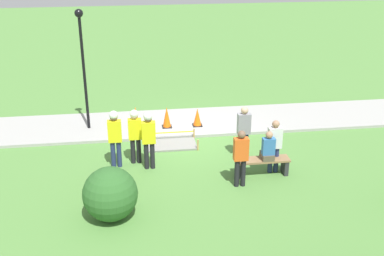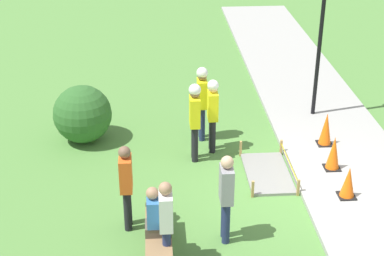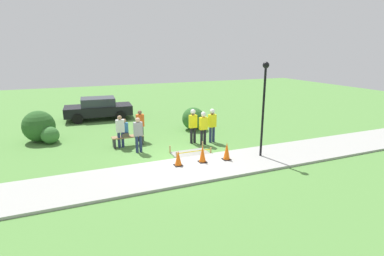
# 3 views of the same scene
# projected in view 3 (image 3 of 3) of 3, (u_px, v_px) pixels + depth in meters

# --- Properties ---
(ground_plane) EXTENTS (60.00, 60.00, 0.00)m
(ground_plane) POSITION_uv_depth(u_px,v_px,m) (181.00, 160.00, 13.39)
(ground_plane) COLOR #51843D
(sidewalk) EXTENTS (28.00, 2.64, 0.10)m
(sidewalk) POSITION_uv_depth(u_px,v_px,m) (192.00, 169.00, 12.20)
(sidewalk) COLOR #9E9E99
(sidewalk) RESTS_ON ground_plane
(wet_concrete_patch) EXTENTS (1.74, 0.97, 0.37)m
(wet_concrete_patch) POSITION_uv_depth(u_px,v_px,m) (190.00, 153.00, 14.09)
(wet_concrete_patch) COLOR gray
(wet_concrete_patch) RESTS_ON ground_plane
(traffic_cone_near_patch) EXTENTS (0.34, 0.34, 0.66)m
(traffic_cone_near_patch) POSITION_uv_depth(u_px,v_px,m) (178.00, 158.00, 12.36)
(traffic_cone_near_patch) COLOR black
(traffic_cone_near_patch) RESTS_ON sidewalk
(traffic_cone_far_patch) EXTENTS (0.34, 0.34, 0.75)m
(traffic_cone_far_patch) POSITION_uv_depth(u_px,v_px,m) (203.00, 154.00, 12.74)
(traffic_cone_far_patch) COLOR black
(traffic_cone_far_patch) RESTS_ON sidewalk
(traffic_cone_sidewalk_edge) EXTENTS (0.34, 0.34, 0.78)m
(traffic_cone_sidewalk_edge) POSITION_uv_depth(u_px,v_px,m) (227.00, 151.00, 13.02)
(traffic_cone_sidewalk_edge) COLOR black
(traffic_cone_sidewalk_edge) RESTS_ON sidewalk
(park_bench) EXTENTS (1.58, 0.44, 0.52)m
(park_bench) POSITION_uv_depth(u_px,v_px,m) (128.00, 139.00, 15.20)
(park_bench) COLOR #2D2D33
(park_bench) RESTS_ON ground_plane
(person_seated_on_bench) EXTENTS (0.36, 0.44, 0.89)m
(person_seated_on_bench) POSITION_uv_depth(u_px,v_px,m) (125.00, 129.00, 15.07)
(person_seated_on_bench) COLOR brown
(person_seated_on_bench) RESTS_ON park_bench
(worker_supervisor) EXTENTS (0.40, 0.26, 1.81)m
(worker_supervisor) POSITION_uv_depth(u_px,v_px,m) (193.00, 123.00, 15.45)
(worker_supervisor) COLOR black
(worker_supervisor) RESTS_ON ground_plane
(worker_assistant) EXTENTS (0.40, 0.25, 1.74)m
(worker_assistant) POSITION_uv_depth(u_px,v_px,m) (203.00, 125.00, 15.23)
(worker_assistant) COLOR black
(worker_assistant) RESTS_ON ground_plane
(worker_trainee) EXTENTS (0.40, 0.26, 1.81)m
(worker_trainee) POSITION_uv_depth(u_px,v_px,m) (212.00, 122.00, 15.61)
(worker_trainee) COLOR navy
(worker_trainee) RESTS_ON ground_plane
(bystander_in_orange_shirt) EXTENTS (0.40, 0.22, 1.68)m
(bystander_in_orange_shirt) POSITION_uv_depth(u_px,v_px,m) (140.00, 124.00, 15.83)
(bystander_in_orange_shirt) COLOR black
(bystander_in_orange_shirt) RESTS_ON ground_plane
(bystander_in_gray_shirt) EXTENTS (0.40, 0.22, 1.64)m
(bystander_in_gray_shirt) POSITION_uv_depth(u_px,v_px,m) (120.00, 130.00, 14.81)
(bystander_in_gray_shirt) COLOR navy
(bystander_in_gray_shirt) RESTS_ON ground_plane
(bystander_in_white_shirt) EXTENTS (0.40, 0.22, 1.70)m
(bystander_in_white_shirt) POSITION_uv_depth(u_px,v_px,m) (138.00, 133.00, 14.10)
(bystander_in_white_shirt) COLOR navy
(bystander_in_white_shirt) RESTS_ON ground_plane
(lamppost_near) EXTENTS (0.28, 0.28, 4.17)m
(lamppost_near) POSITION_uv_depth(u_px,v_px,m) (264.00, 96.00, 12.91)
(lamppost_near) COLOR black
(lamppost_near) RESTS_ON sidewalk
(parked_car_black) EXTENTS (4.60, 2.41, 1.53)m
(parked_car_black) POSITION_uv_depth(u_px,v_px,m) (98.00, 108.00, 20.88)
(parked_car_black) COLOR black
(parked_car_black) RESTS_ON ground_plane
(shrub_rounded_near) EXTENTS (1.65, 1.65, 1.65)m
(shrub_rounded_near) POSITION_uv_depth(u_px,v_px,m) (39.00, 126.00, 15.85)
(shrub_rounded_near) COLOR #285623
(shrub_rounded_near) RESTS_ON ground_plane
(shrub_rounded_mid) EXTENTS (1.37, 1.37, 1.37)m
(shrub_rounded_mid) POSITION_uv_depth(u_px,v_px,m) (193.00, 119.00, 18.23)
(shrub_rounded_mid) COLOR #2D6028
(shrub_rounded_mid) RESTS_ON ground_plane
(shrub_rounded_far) EXTENTS (0.91, 0.91, 0.91)m
(shrub_rounded_far) POSITION_uv_depth(u_px,v_px,m) (50.00, 135.00, 15.53)
(shrub_rounded_far) COLOR #387033
(shrub_rounded_far) RESTS_ON ground_plane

